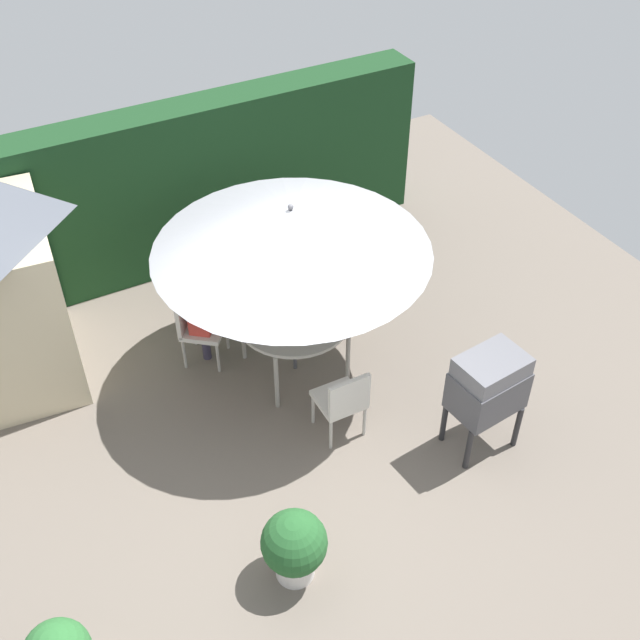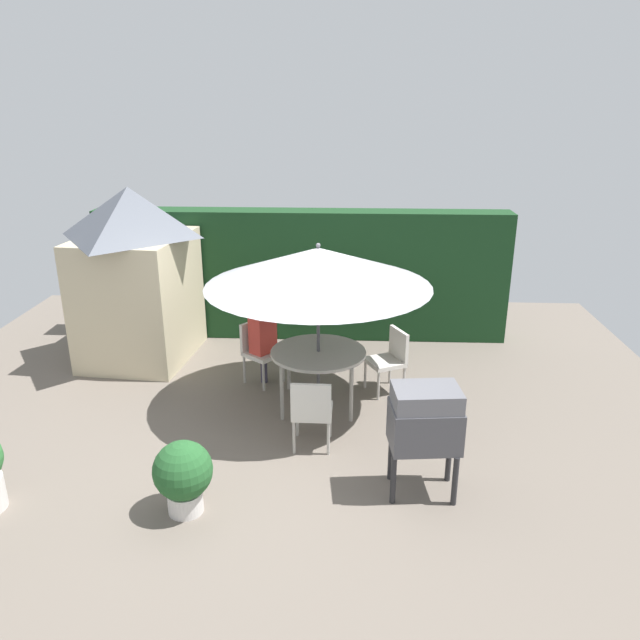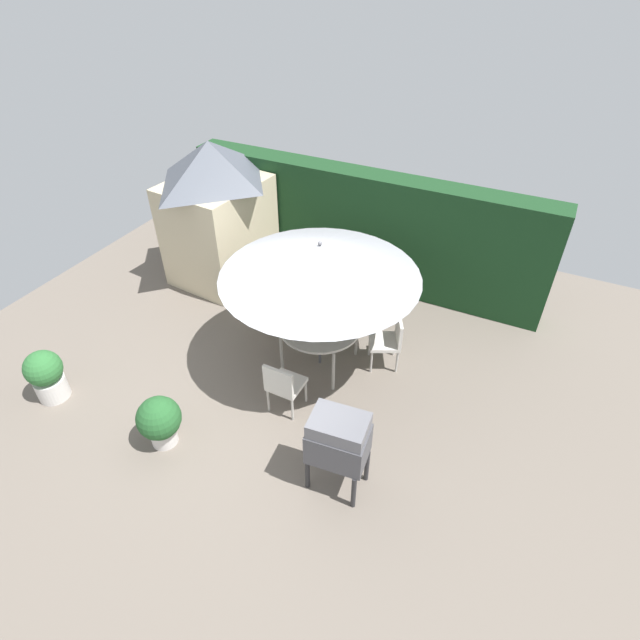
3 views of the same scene
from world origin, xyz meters
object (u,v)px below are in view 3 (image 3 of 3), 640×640
object	(u,v)px
chair_near_shed	(291,299)
chair_far_side	(283,384)
patio_table	(320,328)
patio_umbrella	(320,261)
bbq_grill	(338,440)
potted_plant_by_grill	(46,374)
person_in_red	(293,289)
potted_plant_by_shed	(159,420)
chair_toward_hedge	(390,338)
garden_shed	(217,212)

from	to	relation	value
chair_near_shed	chair_far_side	xyz separation A→B (m)	(0.88, -1.83, 0.00)
patio_table	patio_umbrella	distance (m)	1.20
bbq_grill	potted_plant_by_grill	world-z (taller)	bbq_grill
chair_near_shed	person_in_red	size ratio (longest dim) A/B	0.71
potted_plant_by_shed	chair_near_shed	bearing A→B (deg)	84.24
potted_plant_by_grill	chair_toward_hedge	bearing A→B (deg)	34.38
chair_near_shed	person_in_red	world-z (taller)	person_in_red
patio_umbrella	potted_plant_by_shed	distance (m)	3.04
patio_table	potted_plant_by_grill	bearing A→B (deg)	-143.29
garden_shed	patio_table	distance (m)	3.33
chair_toward_hedge	bbq_grill	bearing A→B (deg)	-85.28
patio_umbrella	person_in_red	xyz separation A→B (m)	(-0.83, 0.65, -1.14)
garden_shed	chair_near_shed	distance (m)	2.32
patio_table	chair_near_shed	size ratio (longest dim) A/B	1.40
patio_umbrella	person_in_red	bearing A→B (deg)	141.84
person_in_red	chair_far_side	bearing A→B (deg)	-65.44
garden_shed	potted_plant_by_grill	world-z (taller)	garden_shed
bbq_grill	chair_toward_hedge	distance (m)	2.41
patio_umbrella	chair_far_side	size ratio (longest dim) A/B	3.21
patio_umbrella	bbq_grill	size ratio (longest dim) A/B	2.41
chair_far_side	person_in_red	bearing A→B (deg)	114.56
person_in_red	chair_toward_hedge	bearing A→B (deg)	-5.57
bbq_grill	chair_far_side	size ratio (longest dim) A/B	1.33
bbq_grill	potted_plant_by_grill	size ratio (longest dim) A/B	1.43
patio_umbrella	person_in_red	distance (m)	1.55
garden_shed	person_in_red	xyz separation A→B (m)	(2.06, -0.86, -0.60)
garden_shed	bbq_grill	size ratio (longest dim) A/B	2.25
potted_plant_by_shed	chair_far_side	bearing A→B (deg)	45.98
chair_far_side	potted_plant_by_shed	bearing A→B (deg)	-134.02
potted_plant_by_shed	patio_table	bearing A→B (deg)	62.93
bbq_grill	chair_far_side	distance (m)	1.46
garden_shed	person_in_red	size ratio (longest dim) A/B	2.15
garden_shed	chair_far_side	bearing A→B (deg)	-42.56
garden_shed	patio_table	world-z (taller)	garden_shed
chair_toward_hedge	potted_plant_by_grill	xyz separation A→B (m)	(-4.24, -2.90, -0.07)
patio_umbrella	chair_far_side	distance (m)	1.80
chair_near_shed	person_in_red	xyz separation A→B (m)	(0.07, -0.05, 0.26)
patio_umbrella	potted_plant_by_shed	world-z (taller)	patio_umbrella
chair_far_side	chair_toward_hedge	xyz separation A→B (m)	(1.00, 1.60, 0.00)
bbq_grill	patio_umbrella	bearing A→B (deg)	121.88
potted_plant_by_grill	chair_far_side	bearing A→B (deg)	21.85
potted_plant_by_shed	person_in_red	xyz separation A→B (m)	(0.38, 3.01, 0.35)
potted_plant_by_grill	person_in_red	size ratio (longest dim) A/B	0.67
patio_umbrella	person_in_red	world-z (taller)	patio_umbrella
garden_shed	chair_far_side	distance (m)	4.00
bbq_grill	chair_near_shed	world-z (taller)	bbq_grill
chair_toward_hedge	potted_plant_by_grill	world-z (taller)	chair_toward_hedge
bbq_grill	person_in_red	size ratio (longest dim) A/B	0.95
garden_shed	chair_near_shed	world-z (taller)	garden_shed
person_in_red	garden_shed	bearing A→B (deg)	157.32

